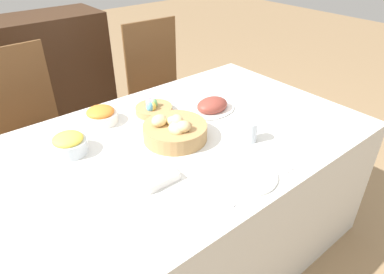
# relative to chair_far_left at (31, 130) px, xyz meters

# --- Properties ---
(ground_plane) EXTENTS (12.00, 12.00, 0.00)m
(ground_plane) POSITION_rel_chair_far_left_xyz_m (0.46, -0.88, -0.52)
(ground_plane) COLOR #937551
(dining_table) EXTENTS (1.71, 1.10, 0.72)m
(dining_table) POSITION_rel_chair_far_left_xyz_m (0.46, -0.88, -0.16)
(dining_table) COLOR silver
(dining_table) RESTS_ON ground
(chair_far_left) EXTENTS (0.44, 0.44, 1.00)m
(chair_far_left) POSITION_rel_chair_far_left_xyz_m (0.00, 0.00, 0.00)
(chair_far_left) COLOR brown
(chair_far_left) RESTS_ON ground
(chair_far_right) EXTENTS (0.44, 0.44, 1.00)m
(chair_far_right) POSITION_rel_chair_far_left_xyz_m (0.94, -0.00, 0.00)
(chair_far_right) COLOR brown
(chair_far_right) RESTS_ON ground
(sideboard) EXTENTS (1.32, 0.44, 1.00)m
(sideboard) POSITION_rel_chair_far_left_xyz_m (0.17, 0.74, -0.02)
(sideboard) COLOR #3D2616
(sideboard) RESTS_ON ground
(bread_basket) EXTENTS (0.29, 0.29, 0.13)m
(bread_basket) POSITION_rel_chair_far_left_xyz_m (0.41, -0.87, 0.25)
(bread_basket) COLOR #AD8451
(bread_basket) RESTS_ON dining_table
(egg_basket) EXTENTS (0.19, 0.19, 0.08)m
(egg_basket) POSITION_rel_chair_far_left_xyz_m (0.48, -0.60, 0.23)
(egg_basket) COLOR #AD8451
(egg_basket) RESTS_ON dining_table
(ham_platter) EXTENTS (0.27, 0.19, 0.08)m
(ham_platter) POSITION_rel_chair_far_left_xyz_m (0.73, -0.78, 0.23)
(ham_platter) COLOR white
(ham_platter) RESTS_ON dining_table
(carrot_bowl) EXTENTS (0.16, 0.16, 0.08)m
(carrot_bowl) POSITION_rel_chair_far_left_xyz_m (0.23, -0.52, 0.24)
(carrot_bowl) COLOR white
(carrot_bowl) RESTS_ON dining_table
(pineapple_bowl) EXTENTS (0.15, 0.15, 0.09)m
(pineapple_bowl) POSITION_rel_chair_far_left_xyz_m (0.00, -0.68, 0.25)
(pineapple_bowl) COLOR silver
(pineapple_bowl) RESTS_ON dining_table
(dinner_plate) EXTENTS (0.25, 0.25, 0.01)m
(dinner_plate) POSITION_rel_chair_far_left_xyz_m (0.46, -1.27, 0.21)
(dinner_plate) COLOR white
(dinner_plate) RESTS_ON dining_table
(fork) EXTENTS (0.01, 0.18, 0.00)m
(fork) POSITION_rel_chair_far_left_xyz_m (0.31, -1.27, 0.21)
(fork) COLOR #B7B7BC
(fork) RESTS_ON dining_table
(knife) EXTENTS (0.01, 0.18, 0.00)m
(knife) POSITION_rel_chair_far_left_xyz_m (0.61, -1.27, 0.21)
(knife) COLOR #B7B7BC
(knife) RESTS_ON dining_table
(spoon) EXTENTS (0.01, 0.18, 0.00)m
(spoon) POSITION_rel_chair_far_left_xyz_m (0.64, -1.27, 0.21)
(spoon) COLOR #B7B7BC
(spoon) RESTS_ON dining_table
(drinking_cup) EXTENTS (0.07, 0.07, 0.09)m
(drinking_cup) POSITION_rel_chair_far_left_xyz_m (0.67, -1.10, 0.25)
(drinking_cup) COLOR silver
(drinking_cup) RESTS_ON dining_table
(butter_dish) EXTENTS (0.14, 0.09, 0.03)m
(butter_dish) POSITION_rel_chair_far_left_xyz_m (0.19, -1.08, 0.22)
(butter_dish) COLOR white
(butter_dish) RESTS_ON dining_table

